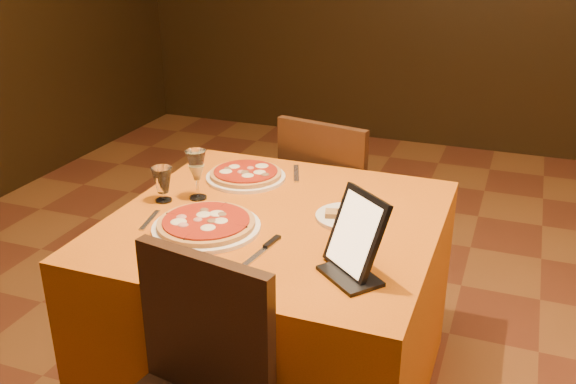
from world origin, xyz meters
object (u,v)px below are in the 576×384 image
(chair_main_far, at_px, (339,206))
(water_glass, at_px, (163,185))
(wine_glass, at_px, (197,174))
(pizza_far, at_px, (246,175))
(pizza_near, at_px, (206,225))
(main_table, at_px, (277,309))
(tablet, at_px, (356,233))

(chair_main_far, bearing_deg, water_glass, 72.60)
(wine_glass, bearing_deg, pizza_far, 70.29)
(pizza_near, bearing_deg, main_table, 42.87)
(tablet, bearing_deg, wine_glass, -163.97)
(chair_main_far, distance_m, pizza_near, 1.03)
(wine_glass, relative_size, tablet, 0.78)
(water_glass, height_order, tablet, tablet)
(main_table, xyz_separation_m, wine_glass, (-0.33, 0.05, 0.47))
(wine_glass, distance_m, tablet, 0.74)
(main_table, relative_size, water_glass, 8.46)
(pizza_far, height_order, tablet, tablet)
(pizza_near, relative_size, tablet, 1.48)
(pizza_near, height_order, pizza_far, same)
(chair_main_far, xyz_separation_m, pizza_near, (-0.18, -0.97, 0.31))
(main_table, distance_m, water_glass, 0.62)
(water_glass, bearing_deg, pizza_near, -31.01)
(wine_glass, relative_size, water_glass, 1.46)
(water_glass, bearing_deg, chair_main_far, 61.79)
(pizza_far, relative_size, water_glass, 2.43)
(main_table, height_order, pizza_far, pizza_far)
(chair_main_far, distance_m, water_glass, 0.99)
(main_table, bearing_deg, water_glass, -177.73)
(pizza_far, bearing_deg, main_table, -49.52)
(tablet, bearing_deg, pizza_near, -148.98)
(pizza_far, bearing_deg, tablet, -42.44)
(chair_main_far, xyz_separation_m, wine_glass, (-0.33, -0.75, 0.39))
(chair_main_far, relative_size, pizza_near, 2.52)
(water_glass, xyz_separation_m, tablet, (0.79, -0.24, 0.06))
(wine_glass, bearing_deg, main_table, -8.35)
(main_table, relative_size, pizza_near, 3.04)
(chair_main_far, relative_size, pizza_far, 2.88)
(pizza_near, xyz_separation_m, tablet, (0.53, -0.09, 0.10))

